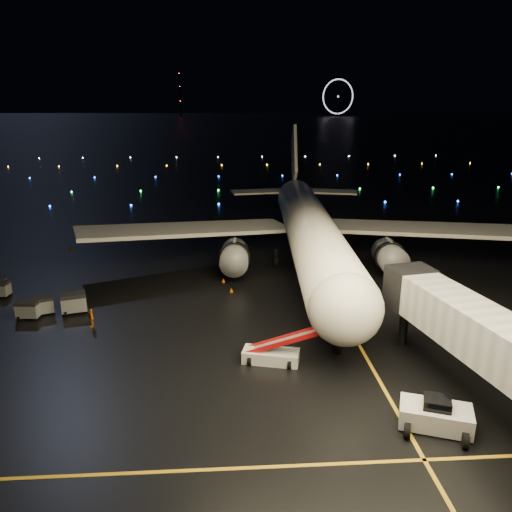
% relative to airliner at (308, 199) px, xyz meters
% --- Properties ---
extents(ground, '(2000.00, 2000.00, 0.00)m').
position_rel_airliner_xyz_m(ground, '(-11.35, 274.29, -7.66)').
color(ground, black).
rests_on(ground, ground).
extents(lane_centre, '(0.25, 80.00, 0.02)m').
position_rel_airliner_xyz_m(lane_centre, '(0.65, -10.71, -7.65)').
color(lane_centre, gold).
rests_on(lane_centre, ground).
extents(lane_cross, '(60.00, 0.25, 0.02)m').
position_rel_airliner_xyz_m(lane_cross, '(-16.35, -35.71, -7.65)').
color(lane_cross, gold).
rests_on(lane_cross, ground).
extents(airliner, '(57.04, 54.50, 15.32)m').
position_rel_airliner_xyz_m(airliner, '(0.00, 0.00, 0.00)').
color(airliner, white).
rests_on(airliner, ground).
extents(pushback_tug, '(4.61, 3.46, 1.96)m').
position_rel_airliner_xyz_m(pushback_tug, '(2.36, -32.92, -6.68)').
color(pushback_tug, silver).
rests_on(pushback_tug, ground).
extents(belt_loader, '(6.33, 3.11, 2.96)m').
position_rel_airliner_xyz_m(belt_loader, '(-6.65, -24.45, -6.18)').
color(belt_loader, silver).
rests_on(belt_loader, ground).
extents(crew_c, '(0.62, 1.03, 1.65)m').
position_rel_airliner_xyz_m(crew_c, '(-21.53, -17.33, -6.84)').
color(crew_c, orange).
rests_on(crew_c, ground).
extents(safety_cone_0, '(0.50, 0.50, 0.45)m').
position_rel_airliner_xyz_m(safety_cone_0, '(-9.35, -9.82, -7.44)').
color(safety_cone_0, '#F85200').
rests_on(safety_cone_0, ground).
extents(safety_cone_1, '(0.58, 0.58, 0.53)m').
position_rel_airliner_xyz_m(safety_cone_1, '(-9.58, -2.66, -7.39)').
color(safety_cone_1, '#F85200').
rests_on(safety_cone_1, ground).
extents(safety_cone_2, '(0.45, 0.45, 0.46)m').
position_rel_airliner_xyz_m(safety_cone_2, '(-10.14, -6.81, -7.43)').
color(safety_cone_2, '#F85200').
rests_on(safety_cone_2, ground).
extents(safety_cone_3, '(0.64, 0.64, 0.56)m').
position_rel_airliner_xyz_m(safety_cone_3, '(-30.12, 6.42, -7.38)').
color(safety_cone_3, '#F85200').
rests_on(safety_cone_3, ground).
extents(ferris_wheel, '(49.33, 16.80, 52.00)m').
position_rel_airliner_xyz_m(ferris_wheel, '(158.65, 694.29, 18.34)').
color(ferris_wheel, black).
rests_on(ferris_wheel, ground).
extents(radio_mast, '(1.80, 1.80, 64.00)m').
position_rel_airliner_xyz_m(radio_mast, '(-71.35, 714.29, 24.34)').
color(radio_mast, black).
rests_on(radio_mast, ground).
extents(taxiway_lights, '(164.00, 92.00, 0.36)m').
position_rel_airliner_xyz_m(taxiway_lights, '(-11.35, 80.29, -7.48)').
color(taxiway_lights, black).
rests_on(taxiway_lights, ground).
extents(baggage_cart_0, '(2.55, 2.10, 1.87)m').
position_rel_airliner_xyz_m(baggage_cart_0, '(-23.91, -14.06, -6.72)').
color(baggage_cart_0, gray).
rests_on(baggage_cart_0, ground).
extents(baggage_cart_1, '(2.02, 1.50, 1.63)m').
position_rel_airliner_xyz_m(baggage_cart_1, '(-27.62, -15.09, -6.84)').
color(baggage_cart_1, gray).
rests_on(baggage_cart_1, ground).
extents(baggage_cart_2, '(1.91, 1.42, 1.54)m').
position_rel_airliner_xyz_m(baggage_cart_2, '(-32.46, -9.51, -6.89)').
color(baggage_cart_2, gray).
rests_on(baggage_cart_2, ground).
extents(baggage_cart_3, '(2.30, 1.99, 1.64)m').
position_rel_airliner_xyz_m(baggage_cart_3, '(-26.71, -14.24, -6.84)').
color(baggage_cart_3, gray).
rests_on(baggage_cart_3, ground).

